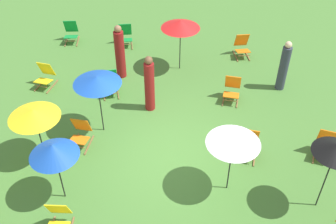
# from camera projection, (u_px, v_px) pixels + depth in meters

# --- Properties ---
(ground_plane) EXTENTS (40.00, 40.00, 0.00)m
(ground_plane) POSITION_uv_depth(u_px,v_px,m) (165.00, 155.00, 10.79)
(ground_plane) COLOR #477A33
(deckchair_0) EXTENTS (0.62, 0.84, 0.83)m
(deckchair_0) POSITION_uv_depth(u_px,v_px,m) (45.00, 76.00, 13.01)
(deckchair_0) COLOR olive
(deckchair_0) RESTS_ON ground
(deckchair_1) EXTENTS (0.60, 0.83, 0.83)m
(deckchair_1) POSITION_uv_depth(u_px,v_px,m) (125.00, 36.00, 15.05)
(deckchair_1) COLOR olive
(deckchair_1) RESTS_ON ground
(deckchair_2) EXTENTS (0.58, 0.82, 0.83)m
(deckchair_2) POSITION_uv_depth(u_px,v_px,m) (232.00, 89.00, 12.44)
(deckchair_2) COLOR olive
(deckchair_2) RESTS_ON ground
(deckchair_4) EXTENTS (0.56, 0.81, 0.83)m
(deckchair_4) POSITION_uv_depth(u_px,v_px,m) (80.00, 133.00, 10.90)
(deckchair_4) COLOR olive
(deckchair_4) RESTS_ON ground
(deckchair_5) EXTENTS (0.60, 0.83, 0.83)m
(deckchair_5) POSITION_uv_depth(u_px,v_px,m) (248.00, 144.00, 10.59)
(deckchair_5) COLOR olive
(deckchair_5) RESTS_ON ground
(deckchair_6) EXTENTS (0.56, 0.81, 0.83)m
(deckchair_6) POSITION_uv_depth(u_px,v_px,m) (71.00, 32.00, 15.24)
(deckchair_6) COLOR olive
(deckchair_6) RESTS_ON ground
(deckchair_8) EXTENTS (0.60, 0.83, 0.83)m
(deckchair_8) POSITION_uv_depth(u_px,v_px,m) (242.00, 46.00, 14.44)
(deckchair_8) COLOR olive
(deckchair_8) RESTS_ON ground
(deckchair_9) EXTENTS (0.65, 0.85, 0.83)m
(deckchair_9) POSITION_uv_depth(u_px,v_px,m) (110.00, 83.00, 12.71)
(deckchair_9) COLOR olive
(deckchair_9) RESTS_ON ground
(deckchair_10) EXTENTS (0.49, 0.77, 0.83)m
(deckchair_10) POSITION_uv_depth(u_px,v_px,m) (58.00, 220.00, 8.76)
(deckchair_10) COLOR olive
(deckchair_10) RESTS_ON ground
(deckchair_11) EXTENTS (0.67, 0.86, 0.83)m
(deckchair_11) POSITION_uv_depth(u_px,v_px,m) (326.00, 145.00, 10.55)
(deckchair_11) COLOR olive
(deckchair_11) RESTS_ON ground
(umbrella_0) EXTENTS (1.28, 1.28, 1.85)m
(umbrella_0) POSITION_uv_depth(u_px,v_px,m) (97.00, 80.00, 10.45)
(umbrella_0) COLOR black
(umbrella_0) RESTS_ON ground
(umbrella_2) EXTENTS (1.11, 1.11, 1.74)m
(umbrella_2) POSITION_uv_depth(u_px,v_px,m) (53.00, 150.00, 8.71)
(umbrella_2) COLOR black
(umbrella_2) RESTS_ON ground
(umbrella_3) EXTENTS (1.29, 1.29, 1.84)m
(umbrella_3) POSITION_uv_depth(u_px,v_px,m) (181.00, 24.00, 12.94)
(umbrella_3) COLOR black
(umbrella_3) RESTS_ON ground
(umbrella_4) EXTENTS (1.29, 1.29, 1.62)m
(umbrella_4) POSITION_uv_depth(u_px,v_px,m) (34.00, 114.00, 9.78)
(umbrella_4) COLOR black
(umbrella_4) RESTS_ON ground
(umbrella_5) EXTENTS (1.24, 1.24, 1.85)m
(umbrella_5) POSITION_uv_depth(u_px,v_px,m) (234.00, 138.00, 8.84)
(umbrella_5) COLOR black
(umbrella_5) RESTS_ON ground
(person_0) EXTENTS (0.44, 0.44, 1.88)m
(person_0) POSITION_uv_depth(u_px,v_px,m) (120.00, 53.00, 13.10)
(person_0) COLOR maroon
(person_0) RESTS_ON ground
(person_1) EXTENTS (0.35, 0.35, 1.84)m
(person_1) POSITION_uv_depth(u_px,v_px,m) (149.00, 85.00, 11.75)
(person_1) COLOR maroon
(person_1) RESTS_ON ground
(person_2) EXTENTS (0.36, 0.36, 1.72)m
(person_2) POSITION_uv_depth(u_px,v_px,m) (284.00, 67.00, 12.60)
(person_2) COLOR #333847
(person_2) RESTS_ON ground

